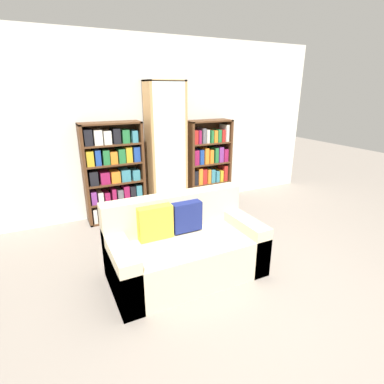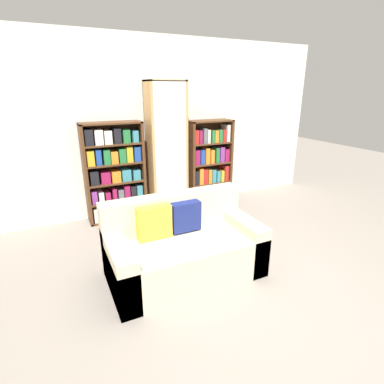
# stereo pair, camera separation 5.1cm
# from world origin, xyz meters

# --- Properties ---
(ground_plane) EXTENTS (16.00, 16.00, 0.00)m
(ground_plane) POSITION_xyz_m (0.00, 0.00, 0.00)
(ground_plane) COLOR gray
(wall_back) EXTENTS (6.10, 0.06, 2.70)m
(wall_back) POSITION_xyz_m (0.00, 2.76, 1.35)
(wall_back) COLOR silver
(wall_back) RESTS_ON ground
(couch) EXTENTS (1.61, 0.83, 0.84)m
(couch) POSITION_xyz_m (-0.42, 0.74, 0.30)
(couch) COLOR beige
(couch) RESTS_ON ground
(bookshelf_left) EXTENTS (0.88, 0.32, 1.48)m
(bookshelf_left) POSITION_xyz_m (-0.73, 2.55, 0.74)
(bookshelf_left) COLOR #4C2D19
(bookshelf_left) RESTS_ON ground
(display_cabinet) EXTENTS (0.58, 0.36, 2.06)m
(display_cabinet) POSITION_xyz_m (0.11, 2.54, 1.02)
(display_cabinet) COLOR tan
(display_cabinet) RESTS_ON ground
(bookshelf_right) EXTENTS (0.77, 0.32, 1.44)m
(bookshelf_right) POSITION_xyz_m (0.89, 2.55, 0.69)
(bookshelf_right) COLOR #4C2D19
(bookshelf_right) RESTS_ON ground
(wine_bottle) EXTENTS (0.07, 0.07, 0.39)m
(wine_bottle) POSITION_xyz_m (0.48, 1.38, 0.16)
(wine_bottle) COLOR black
(wine_bottle) RESTS_ON ground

